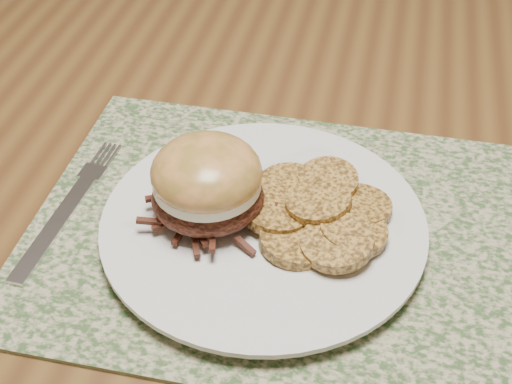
% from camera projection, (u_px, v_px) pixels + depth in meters
% --- Properties ---
extents(placemat, '(0.45, 0.33, 0.00)m').
position_uv_depth(placemat, '(292.00, 233.00, 0.61)').
color(placemat, '#355129').
rests_on(placemat, dining_table).
extents(dinner_plate, '(0.26, 0.26, 0.02)m').
position_uv_depth(dinner_plate, '(263.00, 226.00, 0.61)').
color(dinner_plate, silver).
rests_on(dinner_plate, placemat).
extents(pork_sandwich, '(0.12, 0.11, 0.07)m').
position_uv_depth(pork_sandwich, '(207.00, 183.00, 0.58)').
color(pork_sandwich, black).
rests_on(pork_sandwich, dinner_plate).
extents(roasted_potatoes, '(0.14, 0.15, 0.03)m').
position_uv_depth(roasted_potatoes, '(319.00, 213.00, 0.59)').
color(roasted_potatoes, '#B07E33').
rests_on(roasted_potatoes, dinner_plate).
extents(fork, '(0.03, 0.19, 0.00)m').
position_uv_depth(fork, '(70.00, 206.00, 0.63)').
color(fork, silver).
rests_on(fork, placemat).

